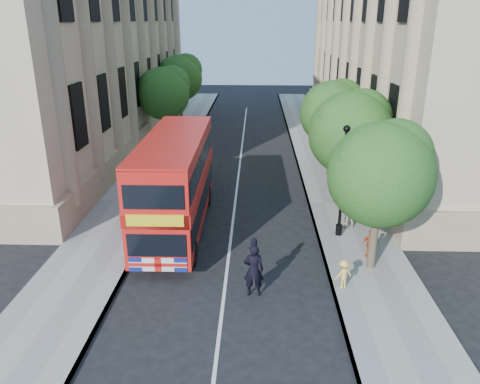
# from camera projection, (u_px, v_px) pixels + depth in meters

# --- Properties ---
(ground) EXTENTS (120.00, 120.00, 0.00)m
(ground) POSITION_uv_depth(u_px,v_px,m) (222.00, 309.00, 16.32)
(ground) COLOR black
(ground) RESTS_ON ground
(pavement_right) EXTENTS (3.50, 80.00, 0.12)m
(pavement_right) POSITION_uv_depth(u_px,v_px,m) (340.00, 204.00, 25.49)
(pavement_right) COLOR gray
(pavement_right) RESTS_ON ground
(pavement_left) EXTENTS (3.50, 80.00, 0.12)m
(pavement_left) POSITION_uv_depth(u_px,v_px,m) (131.00, 201.00, 25.86)
(pavement_left) COLOR gray
(pavement_left) RESTS_ON ground
(building_right) EXTENTS (12.00, 38.00, 18.00)m
(building_right) POSITION_uv_depth(u_px,v_px,m) (425.00, 27.00, 35.26)
(building_right) COLOR tan
(building_right) RESTS_ON ground
(building_left) EXTENTS (12.00, 38.00, 18.00)m
(building_left) POSITION_uv_depth(u_px,v_px,m) (65.00, 27.00, 36.16)
(building_left) COLOR tan
(building_left) RESTS_ON ground
(tree_right_near) EXTENTS (4.00, 4.00, 6.08)m
(tree_right_near) POSITION_uv_depth(u_px,v_px,m) (382.00, 169.00, 17.51)
(tree_right_near) COLOR #473828
(tree_right_near) RESTS_ON ground
(tree_right_mid) EXTENTS (4.20, 4.20, 6.37)m
(tree_right_mid) POSITION_uv_depth(u_px,v_px,m) (352.00, 129.00, 23.06)
(tree_right_mid) COLOR #473828
(tree_right_mid) RESTS_ON ground
(tree_right_far) EXTENTS (4.00, 4.00, 6.15)m
(tree_right_far) POSITION_uv_depth(u_px,v_px,m) (333.00, 110.00, 28.74)
(tree_right_far) COLOR #473828
(tree_right_far) RESTS_ON ground
(tree_left_far) EXTENTS (4.00, 4.00, 6.30)m
(tree_left_far) POSITION_uv_depth(u_px,v_px,m) (164.00, 90.00, 35.64)
(tree_left_far) COLOR #473828
(tree_left_far) RESTS_ON ground
(tree_left_back) EXTENTS (4.20, 4.20, 6.65)m
(tree_left_back) POSITION_uv_depth(u_px,v_px,m) (180.00, 75.00, 43.05)
(tree_left_back) COLOR #473828
(tree_left_back) RESTS_ON ground
(lamp_post) EXTENTS (0.32, 0.32, 5.16)m
(lamp_post) POSITION_uv_depth(u_px,v_px,m) (342.00, 186.00, 20.92)
(lamp_post) COLOR black
(lamp_post) RESTS_ON pavement_right
(double_decker_bus) EXTENTS (2.67, 9.72, 4.47)m
(double_decker_bus) POSITION_uv_depth(u_px,v_px,m) (176.00, 181.00, 21.70)
(double_decker_bus) COLOR red
(double_decker_bus) RESTS_ON ground
(box_van) EXTENTS (2.25, 5.16, 2.91)m
(box_van) POSITION_uv_depth(u_px,v_px,m) (185.00, 172.00, 26.40)
(box_van) COLOR black
(box_van) RESTS_ON ground
(police_constable) EXTENTS (0.76, 0.51, 2.03)m
(police_constable) POSITION_uv_depth(u_px,v_px,m) (254.00, 270.00, 16.87)
(police_constable) COLOR black
(police_constable) RESTS_ON ground
(woman_pedestrian) EXTENTS (1.00, 0.90, 1.67)m
(woman_pedestrian) POSITION_uv_depth(u_px,v_px,m) (347.00, 211.00, 22.25)
(woman_pedestrian) COLOR silver
(woman_pedestrian) RESTS_ON pavement_right
(child_a) EXTENTS (0.76, 0.38, 1.25)m
(child_a) POSITION_uv_depth(u_px,v_px,m) (370.00, 243.00, 19.48)
(child_a) COLOR #C14E22
(child_a) RESTS_ON pavement_right
(child_b) EXTENTS (0.83, 0.69, 1.12)m
(child_b) POSITION_uv_depth(u_px,v_px,m) (343.00, 274.00, 17.27)
(child_b) COLOR #F9C355
(child_b) RESTS_ON pavement_right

